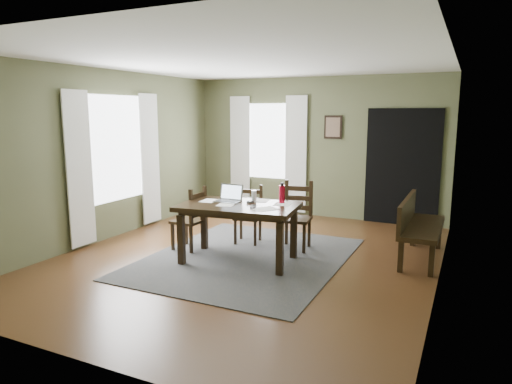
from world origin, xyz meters
The scene contains 26 objects.
ground centered at (0.00, 0.00, -0.01)m, with size 5.00×6.00×0.01m.
room_shell centered at (0.00, 0.00, 1.80)m, with size 5.02×6.02×2.71m.
rug centered at (0.00, 0.00, 0.01)m, with size 2.60×3.20×0.01m.
dining_table centered at (-0.04, -0.17, 0.70)m, with size 1.68×1.14×0.79m.
chair_end centered at (-0.93, 0.01, 0.46)m, with size 0.43×0.43×0.94m.
chair_back_left centered at (-0.33, 0.74, 0.44)m, with size 0.46×0.46×0.89m.
chair_back_right centered at (0.45, 0.75, 0.50)m, with size 0.49×0.49×1.01m.
bench centered at (2.14, 0.99, 0.52)m, with size 0.49×1.53×0.86m.
laptop centered at (-0.25, -0.04, 0.86)m, with size 0.35×0.28×0.24m.
computer_mouse centered at (0.07, -0.02, 0.82)m, with size 0.06×0.10×0.03m, color #3F3F42.
tv_remote centered at (0.22, -0.26, 0.81)m, with size 0.05×0.19×0.02m, color black.
drinking_glass centered at (0.06, 0.11, 0.88)m, with size 0.07×0.07×0.16m, color silver.
water_bottle centered at (0.45, 0.17, 0.93)m, with size 0.11×0.11×0.28m.
paper_a centered at (-0.53, -0.12, 0.80)m, with size 0.21×0.27×0.00m, color white.
paper_b centered at (0.41, -0.29, 0.80)m, with size 0.24×0.31×0.00m, color white.
paper_c centered at (0.12, 0.20, 0.80)m, with size 0.22×0.29×0.00m, color white.
paper_d centered at (0.49, 0.12, 0.80)m, with size 0.22×0.28×0.00m, color white.
paper_e centered at (-0.18, -0.25, 0.80)m, with size 0.22×0.29×0.00m, color white.
window_left centered at (-2.47, 0.20, 1.45)m, with size 0.01×1.30×1.70m.
window_back centered at (-1.00, 2.97, 1.45)m, with size 1.00×0.01×1.50m.
curtain_left_near centered at (-2.44, -0.62, 1.20)m, with size 0.03×0.48×2.30m.
curtain_left_far centered at (-2.44, 1.02, 1.20)m, with size 0.03×0.48×2.30m.
curtain_back_left centered at (-1.62, 2.94, 1.20)m, with size 0.44×0.03×2.30m.
curtain_back_right centered at (-0.38, 2.94, 1.20)m, with size 0.44×0.03×2.30m.
framed_picture centered at (0.35, 2.97, 1.75)m, with size 0.34×0.03×0.44m.
doorway_back centered at (1.65, 2.97, 1.05)m, with size 1.30×0.03×2.10m.
Camera 1 is at (2.76, -5.52, 2.03)m, focal length 32.00 mm.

